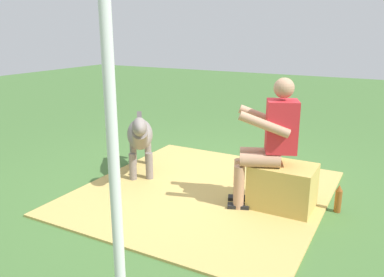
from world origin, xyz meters
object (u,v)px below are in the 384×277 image
Objects in this scene: hay_bale at (283,187)px; person_seated at (269,138)px; pony_standing at (140,136)px; soda_bottle at (338,199)px; tent_pole_left at (113,142)px.

person_seated is (0.16, 0.04, 0.51)m from hay_bale.
pony_standing is (1.70, -0.14, -0.23)m from person_seated.
person_seated is 1.72m from pony_standing.
person_seated reaches higher than hay_bale.
hay_bale reaches higher than soda_bottle.
person_seated is at bearing 175.13° from pony_standing.
person_seated reaches higher than soda_bottle.
pony_standing reaches higher than hay_bale.
pony_standing is at bearing -4.87° from person_seated.
tent_pole_left is at bearing 71.84° from soda_bottle.
tent_pole_left is (0.28, 2.27, 1.02)m from hay_bale.
tent_pole_left is at bearing 86.70° from person_seated.
hay_bale is at bearing -97.17° from tent_pole_left.
tent_pole_left reaches higher than hay_bale.
pony_standing is 3.92× the size of soda_bottle.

